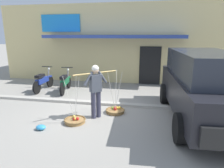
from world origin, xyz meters
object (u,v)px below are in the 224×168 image
object	(u,v)px
plastic_litter_bag	(41,127)
motorcycle_nearest_shop	(43,81)
motorcycle_second_in_row	(65,82)
fruit_basket_right_side	(115,110)
fruit_basket_left_side	(75,120)
parked_truck	(205,84)
fruit_vendor	(96,88)

from	to	relation	value
plastic_litter_bag	motorcycle_nearest_shop	bearing A→B (deg)	118.19
motorcycle_nearest_shop	motorcycle_second_in_row	bearing A→B (deg)	-1.48
fruit_basket_right_side	motorcycle_nearest_shop	distance (m)	4.38
fruit_basket_left_side	parked_truck	xyz separation A→B (m)	(3.80, 0.93, 1.06)
motorcycle_nearest_shop	fruit_basket_left_side	bearing A→B (deg)	-48.34
fruit_basket_left_side	parked_truck	world-z (taller)	parked_truck
fruit_basket_right_side	plastic_litter_bag	bearing A→B (deg)	-138.90
fruit_vendor	plastic_litter_bag	xyz separation A→B (m)	(-1.30, -1.10, -0.91)
fruit_basket_left_side	fruit_basket_right_side	world-z (taller)	same
fruit_basket_right_side	parked_truck	bearing A→B (deg)	-1.19
motorcycle_nearest_shop	plastic_litter_bag	world-z (taller)	motorcycle_nearest_shop
fruit_basket_left_side	motorcycle_second_in_row	world-z (taller)	fruit_basket_left_side
motorcycle_nearest_shop	fruit_vendor	bearing A→B (deg)	-38.37
motorcycle_second_in_row	plastic_litter_bag	distance (m)	3.80
fruit_basket_right_side	plastic_litter_bag	world-z (taller)	fruit_basket_right_side
fruit_basket_right_side	fruit_vendor	bearing A→B (deg)	-136.98
fruit_vendor	fruit_basket_left_side	bearing A→B (deg)	-137.36
motorcycle_nearest_shop	motorcycle_second_in_row	distance (m)	1.13
parked_truck	plastic_litter_bag	bearing A→B (deg)	-161.31
fruit_basket_right_side	fruit_basket_left_side	bearing A→B (deg)	-137.17
fruit_basket_right_side	plastic_litter_bag	distance (m)	2.44
fruit_basket_right_side	parked_truck	xyz separation A→B (m)	(2.73, -0.06, 1.05)
motorcycle_second_in_row	plastic_litter_bag	size ratio (longest dim) A/B	6.46
fruit_vendor	parked_truck	size ratio (longest dim) A/B	0.35
fruit_basket_left_side	fruit_basket_right_side	distance (m)	1.46
fruit_basket_right_side	motorcycle_second_in_row	bearing A→B (deg)	142.37
plastic_litter_bag	fruit_vendor	bearing A→B (deg)	40.28
fruit_basket_left_side	motorcycle_second_in_row	distance (m)	3.49
motorcycle_second_in_row	parked_truck	bearing A→B (deg)	-21.45
motorcycle_nearest_shop	parked_truck	bearing A→B (deg)	-18.24
fruit_basket_left_side	motorcycle_second_in_row	bearing A→B (deg)	117.88
motorcycle_nearest_shop	fruit_basket_right_side	bearing A→B (deg)	-28.83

